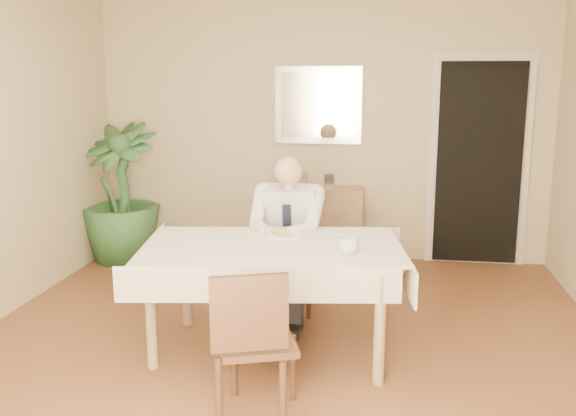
# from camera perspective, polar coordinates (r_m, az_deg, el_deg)

# --- Properties ---
(room) EXTENTS (5.00, 5.02, 2.60)m
(room) POSITION_cam_1_polar(r_m,az_deg,el_deg) (4.02, -0.76, 3.87)
(room) COLOR brown
(room) RESTS_ON ground
(window) EXTENTS (1.34, 0.04, 1.44)m
(window) POSITION_cam_1_polar(r_m,az_deg,el_deg) (1.65, -15.12, -2.95)
(window) COLOR beige
(window) RESTS_ON room
(doorway) EXTENTS (0.96, 0.07, 2.10)m
(doorway) POSITION_cam_1_polar(r_m,az_deg,el_deg) (6.51, 16.58, 3.79)
(doorway) COLOR beige
(doorway) RESTS_ON ground
(mirror) EXTENTS (0.86, 0.04, 0.76)m
(mirror) POSITION_cam_1_polar(r_m,az_deg,el_deg) (6.44, 2.70, 9.11)
(mirror) COLOR silver
(mirror) RESTS_ON room
(dining_table) EXTENTS (1.86, 1.26, 0.75)m
(dining_table) POSITION_cam_1_polar(r_m,az_deg,el_deg) (4.26, -1.40, -4.36)
(dining_table) COLOR #977550
(dining_table) RESTS_ON ground
(chair_far) EXTENTS (0.40, 0.40, 0.84)m
(chair_far) POSITION_cam_1_polar(r_m,az_deg,el_deg) (5.15, 0.33, -3.82)
(chair_far) COLOR #472B1A
(chair_far) RESTS_ON ground
(chair_near) EXTENTS (0.52, 0.53, 0.86)m
(chair_near) POSITION_cam_1_polar(r_m,az_deg,el_deg) (3.50, -3.06, -11.37)
(chair_near) COLOR #472B1A
(chair_near) RESTS_ON ground
(seated_man) EXTENTS (0.48, 0.72, 1.24)m
(seated_man) POSITION_cam_1_polar(r_m,az_deg,el_deg) (4.82, -0.16, -2.15)
(seated_man) COLOR silver
(seated_man) RESTS_ON ground
(plate) EXTENTS (0.26, 0.26, 0.02)m
(plate) POSITION_cam_1_polar(r_m,az_deg,el_deg) (4.47, -0.35, -2.36)
(plate) COLOR white
(plate) RESTS_ON dining_table
(food) EXTENTS (0.14, 0.14, 0.06)m
(food) POSITION_cam_1_polar(r_m,az_deg,el_deg) (4.46, -0.35, -2.09)
(food) COLOR olive
(food) RESTS_ON dining_table
(knife) EXTENTS (0.01, 0.13, 0.01)m
(knife) POSITION_cam_1_polar(r_m,az_deg,el_deg) (4.40, 0.04, -2.36)
(knife) COLOR silver
(knife) RESTS_ON dining_table
(fork) EXTENTS (0.01, 0.13, 0.01)m
(fork) POSITION_cam_1_polar(r_m,az_deg,el_deg) (4.41, -0.99, -2.32)
(fork) COLOR silver
(fork) RESTS_ON dining_table
(coffee_mug) EXTENTS (0.15, 0.15, 0.10)m
(coffee_mug) POSITION_cam_1_polar(r_m,az_deg,el_deg) (4.05, 5.33, -3.31)
(coffee_mug) COLOR white
(coffee_mug) RESTS_ON dining_table
(sideboard) EXTENTS (0.95, 0.37, 0.75)m
(sideboard) POSITION_cam_1_polar(r_m,az_deg,el_deg) (6.46, 2.45, -1.44)
(sideboard) COLOR #977550
(sideboard) RESTS_ON ground
(photo_frame_left) EXTENTS (0.10, 0.02, 0.14)m
(photo_frame_left) POSITION_cam_1_polar(r_m,az_deg,el_deg) (6.47, -0.77, 2.61)
(photo_frame_left) COLOR silver
(photo_frame_left) RESTS_ON sideboard
(photo_frame_center) EXTENTS (0.10, 0.02, 0.14)m
(photo_frame_center) POSITION_cam_1_polar(r_m,az_deg,el_deg) (6.43, 1.25, 2.54)
(photo_frame_center) COLOR silver
(photo_frame_center) RESTS_ON sideboard
(photo_frame_right) EXTENTS (0.10, 0.02, 0.14)m
(photo_frame_right) POSITION_cam_1_polar(r_m,az_deg,el_deg) (6.36, 3.69, 2.43)
(photo_frame_right) COLOR silver
(photo_frame_right) RESTS_ON sideboard
(potted_palm) EXTENTS (0.92, 0.92, 1.39)m
(potted_palm) POSITION_cam_1_polar(r_m,az_deg,el_deg) (6.59, -14.71, 1.29)
(potted_palm) COLOR #295428
(potted_palm) RESTS_ON ground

